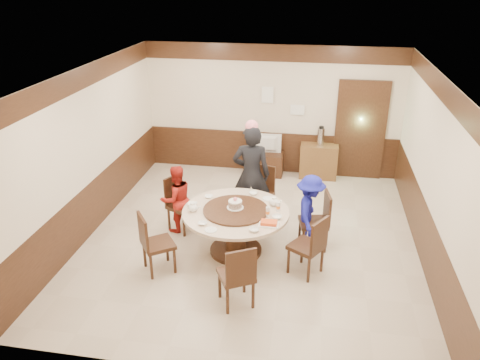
% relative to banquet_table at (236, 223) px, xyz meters
% --- Properties ---
extents(room, '(6.00, 6.04, 2.84)m').
position_rel_banquet_table_xyz_m(room, '(0.19, 0.48, 0.55)').
color(room, beige).
rests_on(room, ground).
extents(banquet_table, '(1.68, 1.68, 0.78)m').
position_rel_banquet_table_xyz_m(banquet_table, '(0.00, 0.00, 0.00)').
color(banquet_table, '#351D10').
rests_on(banquet_table, ground).
extents(chair_0, '(0.53, 0.52, 0.97)m').
position_rel_banquet_table_xyz_m(chair_0, '(1.24, 0.36, -0.23)').
color(chair_0, '#351D10').
rests_on(chair_0, ground).
extents(chair_1, '(0.53, 0.54, 0.97)m').
position_rel_banquet_table_xyz_m(chair_1, '(0.23, 1.22, -0.23)').
color(chair_1, '#351D10').
rests_on(chair_1, ground).
extents(chair_2, '(0.60, 0.59, 0.97)m').
position_rel_banquet_table_xyz_m(chair_2, '(-1.05, 0.57, -0.23)').
color(chair_2, '#351D10').
rests_on(chair_2, ground).
extents(chair_3, '(0.62, 0.61, 0.97)m').
position_rel_banquet_table_xyz_m(chair_3, '(-1.07, -0.70, -0.23)').
color(chair_3, '#351D10').
rests_on(chair_3, ground).
extents(chair_4, '(0.60, 0.60, 0.97)m').
position_rel_banquet_table_xyz_m(chair_4, '(0.24, -1.28, -0.23)').
color(chair_4, '#351D10').
rests_on(chair_4, ground).
extents(chair_5, '(0.61, 0.60, 0.97)m').
position_rel_banquet_table_xyz_m(chair_5, '(1.15, -0.39, -0.23)').
color(chair_5, '#351D10').
rests_on(chair_5, ground).
extents(person_standing, '(0.70, 0.49, 1.82)m').
position_rel_banquet_table_xyz_m(person_standing, '(0.09, 1.07, 0.37)').
color(person_standing, black).
rests_on(person_standing, ground).
extents(person_red, '(0.74, 0.73, 1.21)m').
position_rel_banquet_table_xyz_m(person_red, '(-1.13, 0.52, 0.07)').
color(person_red, '#A51E16').
rests_on(person_red, ground).
extents(person_blue, '(0.47, 0.81, 1.25)m').
position_rel_banquet_table_xyz_m(person_blue, '(1.14, 0.40, 0.09)').
color(person_blue, '#171A96').
rests_on(person_blue, ground).
extents(birthday_cake, '(0.27, 0.27, 0.19)m').
position_rel_banquet_table_xyz_m(birthday_cake, '(-0.02, 0.04, 0.31)').
color(birthday_cake, white).
rests_on(birthday_cake, banquet_table).
extents(teapot_left, '(0.17, 0.15, 0.13)m').
position_rel_banquet_table_xyz_m(teapot_left, '(-0.66, -0.13, 0.28)').
color(teapot_left, white).
rests_on(teapot_left, banquet_table).
extents(teapot_right, '(0.17, 0.15, 0.13)m').
position_rel_banquet_table_xyz_m(teapot_right, '(0.57, 0.29, 0.28)').
color(teapot_right, white).
rests_on(teapot_right, banquet_table).
extents(bowl_0, '(0.14, 0.14, 0.03)m').
position_rel_banquet_table_xyz_m(bowl_0, '(-0.52, 0.38, 0.23)').
color(bowl_0, white).
rests_on(bowl_0, banquet_table).
extents(bowl_1, '(0.15, 0.15, 0.05)m').
position_rel_banquet_table_xyz_m(bowl_1, '(0.37, -0.57, 0.24)').
color(bowl_1, white).
rests_on(bowl_1, banquet_table).
extents(bowl_2, '(0.13, 0.13, 0.03)m').
position_rel_banquet_table_xyz_m(bowl_2, '(-0.41, -0.50, 0.23)').
color(bowl_2, white).
rests_on(bowl_2, banquet_table).
extents(bowl_3, '(0.15, 0.15, 0.05)m').
position_rel_banquet_table_xyz_m(bowl_3, '(0.66, -0.14, 0.24)').
color(bowl_3, white).
rests_on(bowl_3, banquet_table).
extents(bowl_4, '(0.15, 0.15, 0.04)m').
position_rel_banquet_table_xyz_m(bowl_4, '(-0.72, 0.07, 0.24)').
color(bowl_4, white).
rests_on(bowl_4, banquet_table).
extents(bowl_5, '(0.14, 0.14, 0.04)m').
position_rel_banquet_table_xyz_m(bowl_5, '(0.19, 0.62, 0.24)').
color(bowl_5, white).
rests_on(bowl_5, banquet_table).
extents(saucer_near, '(0.18, 0.18, 0.01)m').
position_rel_banquet_table_xyz_m(saucer_near, '(-0.25, -0.65, 0.22)').
color(saucer_near, white).
rests_on(saucer_near, banquet_table).
extents(saucer_far, '(0.18, 0.18, 0.01)m').
position_rel_banquet_table_xyz_m(saucer_far, '(0.45, 0.50, 0.22)').
color(saucer_far, white).
rests_on(saucer_far, banquet_table).
extents(shrimp_platter, '(0.30, 0.20, 0.06)m').
position_rel_banquet_table_xyz_m(shrimp_platter, '(0.56, -0.36, 0.24)').
color(shrimp_platter, white).
rests_on(shrimp_platter, banquet_table).
extents(bottle_0, '(0.06, 0.06, 0.16)m').
position_rel_banquet_table_xyz_m(bottle_0, '(0.51, -0.10, 0.30)').
color(bottle_0, white).
rests_on(bottle_0, banquet_table).
extents(bottle_1, '(0.06, 0.06, 0.16)m').
position_rel_banquet_table_xyz_m(bottle_1, '(0.65, 0.10, 0.30)').
color(bottle_1, white).
rests_on(bottle_1, banquet_table).
extents(tv_stand, '(0.85, 0.45, 0.50)m').
position_rel_banquet_table_xyz_m(tv_stand, '(0.05, 3.21, -0.28)').
color(tv_stand, '#351D10').
rests_on(tv_stand, ground).
extents(television, '(0.74, 0.12, 0.42)m').
position_rel_banquet_table_xyz_m(television, '(0.05, 3.21, 0.18)').
color(television, gray).
rests_on(television, tv_stand).
extents(side_cabinet, '(0.80, 0.40, 0.75)m').
position_rel_banquet_table_xyz_m(side_cabinet, '(1.25, 3.24, -0.16)').
color(side_cabinet, brown).
rests_on(side_cabinet, ground).
extents(thermos, '(0.15, 0.15, 0.38)m').
position_rel_banquet_table_xyz_m(thermos, '(1.26, 3.24, 0.41)').
color(thermos, silver).
rests_on(thermos, side_cabinet).
extents(notice_left, '(0.25, 0.00, 0.35)m').
position_rel_banquet_table_xyz_m(notice_left, '(0.08, 3.42, 1.22)').
color(notice_left, white).
rests_on(notice_left, room).
extents(notice_right, '(0.30, 0.00, 0.22)m').
position_rel_banquet_table_xyz_m(notice_right, '(0.73, 3.42, 0.92)').
color(notice_right, white).
rests_on(notice_right, room).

